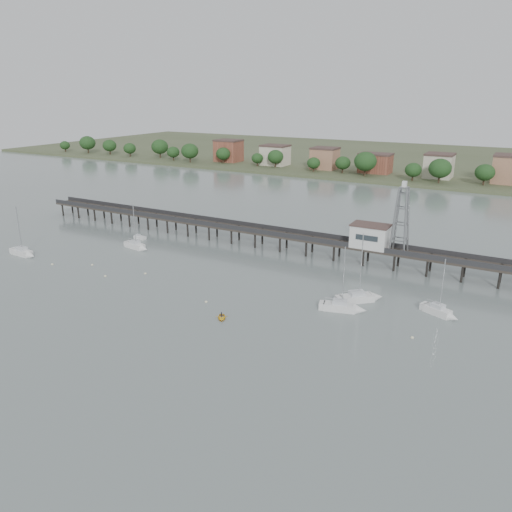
{
  "coord_description": "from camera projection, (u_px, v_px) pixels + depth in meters",
  "views": [
    {
      "loc": [
        55.1,
        -45.96,
        37.58
      ],
      "look_at": [
        5.82,
        42.0,
        4.0
      ],
      "focal_mm": 35.0,
      "sensor_mm": 36.0,
      "label": 1
    }
  ],
  "objects": [
    {
      "name": "sailboat_d",
      "position": [
        346.0,
        308.0,
        89.06
      ],
      "size": [
        7.93,
        4.08,
        12.65
      ],
      "rotation": [
        0.0,
        0.0,
        0.26
      ],
      "color": "white",
      "rests_on": "ground"
    },
    {
      "name": "yellow_dinghy",
      "position": [
        222.0,
        319.0,
        86.31
      ],
      "size": [
        2.02,
        1.56,
        2.82
      ],
      "primitive_type": "imported",
      "rotation": [
        0.0,
        0.0,
        0.56
      ],
      "color": "yellow",
      "rests_on": "ground"
    },
    {
      "name": "lattice_tower",
      "position": [
        401.0,
        220.0,
        107.02
      ],
      "size": [
        3.2,
        3.2,
        15.5
      ],
      "color": "slate",
      "rests_on": "ground"
    },
    {
      "name": "pier_building",
      "position": [
        370.0,
        236.0,
        111.43
      ],
      "size": [
        8.4,
        5.4,
        5.3
      ],
      "color": "silver",
      "rests_on": "ground"
    },
    {
      "name": "white_tender",
      "position": [
        140.0,
        237.0,
        132.5
      ],
      "size": [
        3.41,
        1.52,
        1.31
      ],
      "rotation": [
        0.0,
        0.0,
        -0.04
      ],
      "color": "white",
      "rests_on": "ground"
    },
    {
      "name": "mooring_buoys",
      "position": [
        183.0,
        286.0,
        100.63
      ],
      "size": [
        79.94,
        15.02,
        0.39
      ],
      "color": "beige",
      "rests_on": "ground"
    },
    {
      "name": "sailboat_a",
      "position": [
        25.0,
        253.0,
        118.85
      ],
      "size": [
        7.72,
        2.67,
        12.62
      ],
      "rotation": [
        0.0,
        0.0,
        -0.06
      ],
      "color": "white",
      "rests_on": "ground"
    },
    {
      "name": "dinghy_occupant",
      "position": [
        222.0,
        319.0,
        86.31
      ],
      "size": [
        0.54,
        1.08,
        0.25
      ],
      "primitive_type": "imported",
      "rotation": [
        0.0,
        0.0,
        2.98
      ],
      "color": "black",
      "rests_on": "ground"
    },
    {
      "name": "sailboat_c",
      "position": [
        364.0,
        298.0,
        93.46
      ],
      "size": [
        7.88,
        7.54,
        13.93
      ],
      "rotation": [
        0.0,
        0.0,
        0.75
      ],
      "color": "white",
      "rests_on": "ground"
    },
    {
      "name": "sailboat_b",
      "position": [
        138.0,
        247.0,
        123.95
      ],
      "size": [
        7.44,
        3.21,
        12.0
      ],
      "rotation": [
        0.0,
        0.0,
        -0.16
      ],
      "color": "white",
      "rests_on": "ground"
    },
    {
      "name": "sailboat_e",
      "position": [
        442.0,
        313.0,
        87.1
      ],
      "size": [
        6.71,
        4.34,
        10.91
      ],
      "rotation": [
        0.0,
        0.0,
        -0.41
      ],
      "color": "white",
      "rests_on": "ground"
    },
    {
      "name": "far_shore",
      "position": [
        423.0,
        161.0,
        273.3
      ],
      "size": [
        500.0,
        170.0,
        10.4
      ],
      "color": "#475133",
      "rests_on": "ground"
    },
    {
      "name": "ground_plane",
      "position": [
        87.0,
        351.0,
        75.47
      ],
      "size": [
        500.0,
        500.0,
        0.0
      ],
      "primitive_type": "plane",
      "color": "slate",
      "rests_on": "ground"
    },
    {
      "name": "pier",
      "position": [
        271.0,
        233.0,
        123.93
      ],
      "size": [
        150.0,
        5.0,
        5.5
      ],
      "color": "#2D2823",
      "rests_on": "ground"
    }
  ]
}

